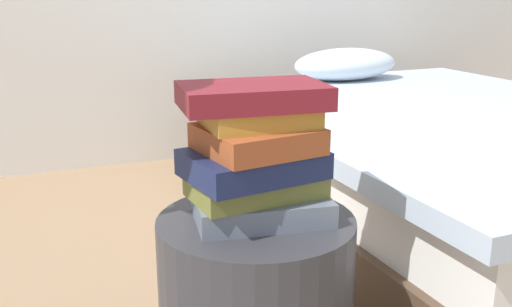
# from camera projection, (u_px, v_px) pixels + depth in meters

# --- Properties ---
(bed) EXTENTS (1.57, 2.03, 0.62)m
(bed) POSITION_uv_depth(u_px,v_px,m) (447.00, 165.00, 2.34)
(bed) COLOR #4C3828
(bed) RESTS_ON ground_plane
(book_slate) EXTENTS (0.31, 0.22, 0.05)m
(book_slate) POSITION_uv_depth(u_px,v_px,m) (262.00, 208.00, 1.26)
(book_slate) COLOR slate
(book_slate) RESTS_ON side_table
(book_olive) EXTENTS (0.28, 0.18, 0.05)m
(book_olive) POSITION_uv_depth(u_px,v_px,m) (256.00, 186.00, 1.25)
(book_olive) COLOR olive
(book_olive) RESTS_ON book_slate
(book_navy) EXTENTS (0.30, 0.24, 0.06)m
(book_navy) POSITION_uv_depth(u_px,v_px,m) (253.00, 164.00, 1.23)
(book_navy) COLOR #19234C
(book_navy) RESTS_ON book_olive
(book_rust) EXTENTS (0.25, 0.24, 0.05)m
(book_rust) POSITION_uv_depth(u_px,v_px,m) (259.00, 138.00, 1.22)
(book_rust) COLOR #994723
(book_rust) RESTS_ON book_navy
(book_ochre) EXTENTS (0.23, 0.18, 0.04)m
(book_ochre) POSITION_uv_depth(u_px,v_px,m) (259.00, 116.00, 1.21)
(book_ochre) COLOR #B7842D
(book_ochre) RESTS_ON book_rust
(book_maroon) EXTENTS (0.31, 0.22, 0.05)m
(book_maroon) POSITION_uv_depth(u_px,v_px,m) (252.00, 95.00, 1.20)
(book_maroon) COLOR maroon
(book_maroon) RESTS_ON book_ochre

